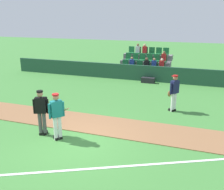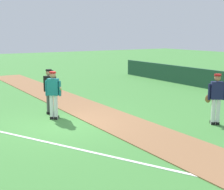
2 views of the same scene
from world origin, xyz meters
TOP-DOWN VIEW (x-y plane):
  - ground_plane at (0.00, 0.00)m, footprint 80.00×80.00m
  - infield_dirt_path at (0.00, 1.74)m, footprint 28.00×1.93m
  - foul_line_chalk at (3.00, -0.50)m, footprint 10.76×5.50m
  - batter_teal_jersey at (-0.65, 0.01)m, footprint 0.76×0.67m
  - umpire_home_plate at (-1.41, 0.17)m, footprint 0.56×0.41m
  - runner_navy_jersey at (2.97, 4.42)m, footprint 0.51×0.55m

SIDE VIEW (x-z plane):
  - ground_plane at x=0.00m, z-range 0.00..0.00m
  - foul_line_chalk at x=3.00m, z-range 0.00..0.01m
  - infield_dirt_path at x=0.00m, z-range 0.00..0.03m
  - runner_navy_jersey at x=2.97m, z-range 0.08..1.84m
  - batter_teal_jersey at x=-0.65m, z-range 0.09..1.85m
  - umpire_home_plate at x=-1.41m, z-range 0.12..1.88m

